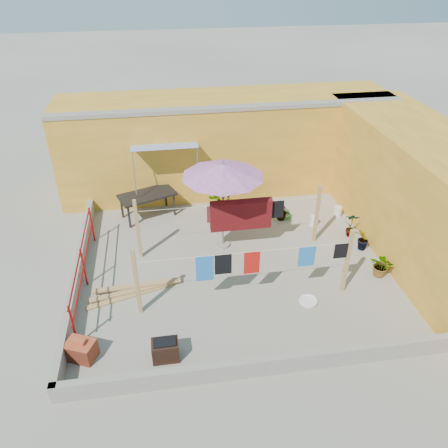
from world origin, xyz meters
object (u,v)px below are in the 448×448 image
Objects in this scene: brick_stack at (81,350)px; green_hose at (284,215)px; white_basin at (308,301)px; brazier at (165,350)px; patio_umbrella at (223,171)px; water_jug_b at (314,221)px; outdoor_table at (147,196)px; water_jug_a at (338,211)px; plant_back_a at (220,202)px.

brick_stack reaches higher than green_hose.
brick_stack is 1.55× the size of white_basin.
green_hose is (0.49, 3.97, -0.01)m from white_basin.
brazier reaches higher than white_basin.
patio_umbrella is 3.73m from water_jug_b.
brick_stack is 1.76m from brazier.
outdoor_table is 6.05m from water_jug_a.
brazier is (0.29, -5.82, -0.48)m from outdoor_table.
brick_stack is 7.50m from green_hose.
water_jug_a is 3.77m from plant_back_a.
brick_stack is 1.27× the size of brazier.
brick_stack is at bearing -170.39° from white_basin.
water_jug_a is at bearing 40.85° from brazier.
outdoor_table is 4.37m from green_hose.
brazier is 6.53m from water_jug_b.
patio_umbrella is at bearing -167.51° from water_jug_b.
brazier is 3.68m from white_basin.
patio_umbrella is at bearing 64.97° from brazier.
patio_umbrella is 3.73× the size of brick_stack.
water_jug_a is 0.45× the size of plant_back_a.
brick_stack is at bearing -104.66° from outdoor_table.
outdoor_table is at bearing 136.67° from patio_umbrella.
water_jug_b is (4.73, 4.50, -0.09)m from brazier.
plant_back_a is (-1.51, 4.46, 0.38)m from white_basin.
water_jug_b reaches higher than green_hose.
green_hose is at bearing 30.72° from patio_umbrella.
water_jug_b is at bearing 69.44° from white_basin.
brazier reaches higher than water_jug_b.
water_jug_a is at bearing -8.36° from green_hose.
water_jug_b is 0.42× the size of plant_back_a.
green_hose is at bearing 82.94° from white_basin.
white_basin is at bearing -120.35° from water_jug_a.
brick_stack is at bearing -139.65° from green_hose.
patio_umbrella is 3.31m from outdoor_table.
white_basin is 3.55m from water_jug_b.
water_jug_b is 2.99m from plant_back_a.
patio_umbrella reaches higher than brick_stack.
plant_back_a is at bearing 157.51° from water_jug_b.
water_jug_a is at bearing 15.14° from patio_umbrella.
brazier is at bearing -115.03° from patio_umbrella.
white_basin is (3.48, 1.18, -0.20)m from brazier.
water_jug_a is at bearing -8.84° from outdoor_table.
patio_umbrella is 3.93m from white_basin.
brick_stack is 1.36× the size of green_hose.
patio_umbrella reaches higher than brazier.
patio_umbrella is 4.75m from brazier.
water_jug_b reaches higher than white_basin.
water_jug_a reaches higher than white_basin.
brick_stack is 7.72m from water_jug_b.
brick_stack is 1.86× the size of water_jug_a.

